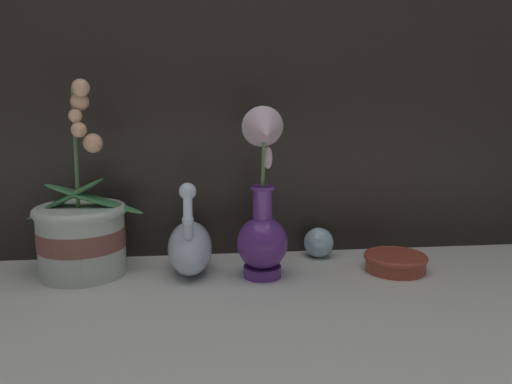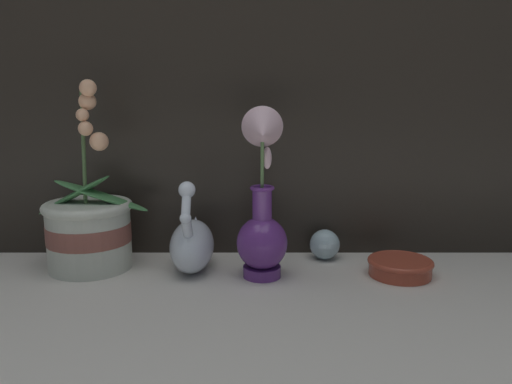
{
  "view_description": "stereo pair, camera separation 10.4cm",
  "coord_description": "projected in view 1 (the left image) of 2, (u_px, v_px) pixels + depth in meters",
  "views": [
    {
      "loc": [
        -0.07,
        -0.9,
        0.37
      ],
      "look_at": [
        0.04,
        0.12,
        0.17
      ],
      "focal_mm": 35.0,
      "sensor_mm": 36.0,
      "label": 1
    },
    {
      "loc": [
        0.04,
        -0.91,
        0.37
      ],
      "look_at": [
        0.04,
        0.12,
        0.17
      ],
      "focal_mm": 35.0,
      "sensor_mm": 36.0,
      "label": 2
    }
  ],
  "objects": [
    {
      "name": "glass_sphere",
      "position": [
        319.0,
        242.0,
        1.15
      ],
      "size": [
        0.07,
        0.07,
        0.07
      ],
      "color": "silver",
      "rests_on": "ground_plane"
    },
    {
      "name": "blue_vase",
      "position": [
        263.0,
        215.0,
        1.0
      ],
      "size": [
        0.1,
        0.13,
        0.35
      ],
      "color": "#602D7F",
      "rests_on": "ground_plane"
    },
    {
      "name": "swan_figurine",
      "position": [
        190.0,
        245.0,
        1.05
      ],
      "size": [
        0.09,
        0.19,
        0.2
      ],
      "color": "silver",
      "rests_on": "ground_plane"
    },
    {
      "name": "amber_dish",
      "position": [
        395.0,
        261.0,
        1.07
      ],
      "size": [
        0.13,
        0.13,
        0.04
      ],
      "color": "#A8422D",
      "rests_on": "ground_plane"
    },
    {
      "name": "ground_plane",
      "position": [
        242.0,
        290.0,
        0.96
      ],
      "size": [
        2.8,
        2.8,
        0.0
      ],
      "primitive_type": "plane",
      "color": "beige"
    },
    {
      "name": "orchid_potted_plant",
      "position": [
        82.0,
        232.0,
        1.03
      ],
      "size": [
        0.25,
        0.19,
        0.4
      ],
      "color": "beige",
      "rests_on": "ground_plane"
    }
  ]
}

